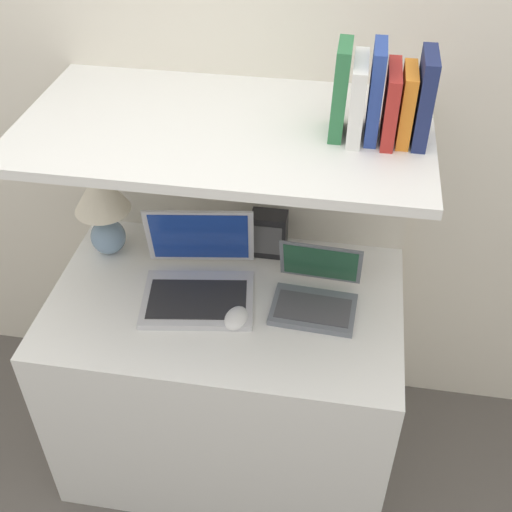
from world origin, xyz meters
TOP-DOWN VIEW (x-y plane):
  - wall_back at (0.00, 0.75)m, footprint 6.00×0.05m
  - desk at (0.00, 0.34)m, footprint 1.11×0.69m
  - back_riser at (0.00, 0.71)m, footprint 1.11×0.04m
  - shelf at (0.00, 0.42)m, footprint 1.11×0.62m
  - table_lamp at (-0.44, 0.52)m, footprint 0.18×0.18m
  - laptop_large at (-0.09, 0.37)m, footprint 0.39×0.36m
  - laptop_small at (0.28, 0.37)m, footprint 0.27×0.25m
  - computer_mouse at (0.05, 0.25)m, footprint 0.08×0.11m
  - router_box at (0.10, 0.60)m, footprint 0.12×0.08m
  - book_navy at (0.51, 0.42)m, footprint 0.04×0.15m
  - book_orange at (0.47, 0.42)m, footprint 0.03×0.14m
  - book_red at (0.43, 0.42)m, footprint 0.03×0.17m
  - book_blue at (0.39, 0.42)m, footprint 0.03×0.14m
  - book_white at (0.34, 0.42)m, footprint 0.04×0.17m
  - book_green at (0.30, 0.42)m, footprint 0.04×0.13m

SIDE VIEW (x-z plane):
  - desk at x=0.00m, z-range 0.00..0.76m
  - back_riser at x=0.00m, z-range 0.00..1.30m
  - computer_mouse at x=0.05m, z-range 0.76..0.80m
  - laptop_small at x=0.28m, z-range 0.71..0.89m
  - laptop_large at x=-0.09m, z-range 0.68..0.94m
  - router_box at x=0.10m, z-range 0.76..0.92m
  - table_lamp at x=-0.44m, z-range 0.80..1.12m
  - wall_back at x=0.00m, z-range 0.00..2.40m
  - shelf at x=0.00m, z-range 1.30..1.33m
  - book_red at x=0.43m, z-range 1.33..1.51m
  - book_orange at x=0.47m, z-range 1.33..1.51m
  - book_white at x=0.34m, z-range 1.33..1.53m
  - book_navy at x=0.51m, z-range 1.33..1.55m
  - book_green at x=0.30m, z-range 1.33..1.57m
  - book_blue at x=0.39m, z-range 1.33..1.57m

